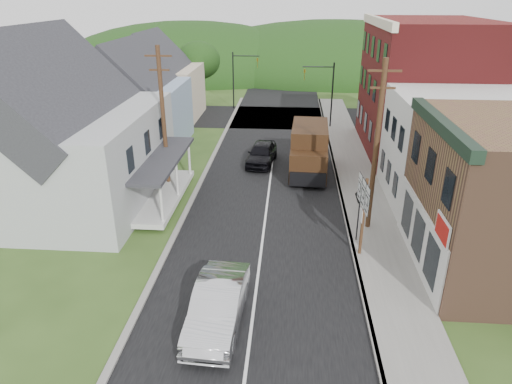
% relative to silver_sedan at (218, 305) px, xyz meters
% --- Properties ---
extents(ground, '(120.00, 120.00, 0.00)m').
position_rel_silver_sedan_xyz_m(ground, '(1.29, 4.79, -0.85)').
color(ground, '#2D4719').
rests_on(ground, ground).
extents(road, '(9.00, 90.00, 0.02)m').
position_rel_silver_sedan_xyz_m(road, '(1.29, 14.79, -0.85)').
color(road, black).
rests_on(road, ground).
extents(cross_road, '(60.00, 9.00, 0.02)m').
position_rel_silver_sedan_xyz_m(cross_road, '(1.29, 31.79, -0.85)').
color(cross_road, black).
rests_on(cross_road, ground).
extents(sidewalk_right, '(2.80, 55.00, 0.15)m').
position_rel_silver_sedan_xyz_m(sidewalk_right, '(7.19, 12.79, -0.77)').
color(sidewalk_right, slate).
rests_on(sidewalk_right, ground).
extents(curb_right, '(0.20, 55.00, 0.15)m').
position_rel_silver_sedan_xyz_m(curb_right, '(5.84, 12.79, -0.77)').
color(curb_right, slate).
rests_on(curb_right, ground).
extents(curb_left, '(0.30, 55.00, 0.12)m').
position_rel_silver_sedan_xyz_m(curb_left, '(-3.36, 12.79, -0.79)').
color(curb_left, slate).
rests_on(curb_left, ground).
extents(storefront_white, '(8.00, 7.00, 6.50)m').
position_rel_silver_sedan_xyz_m(storefront_white, '(12.59, 12.29, 2.40)').
color(storefront_white, silver).
rests_on(storefront_white, ground).
extents(storefront_red, '(8.00, 12.00, 10.00)m').
position_rel_silver_sedan_xyz_m(storefront_red, '(12.59, 21.79, 4.15)').
color(storefront_red, maroon).
rests_on(storefront_red, ground).
extents(house_gray, '(10.20, 12.24, 8.35)m').
position_rel_silver_sedan_xyz_m(house_gray, '(-10.71, 10.79, 3.39)').
color(house_gray, '#A9ADAF').
rests_on(house_gray, ground).
extents(house_blue, '(7.14, 8.16, 7.28)m').
position_rel_silver_sedan_xyz_m(house_blue, '(-9.71, 21.79, 2.85)').
color(house_blue, '#8295B2').
rests_on(house_blue, ground).
extents(house_cream, '(7.14, 8.16, 7.28)m').
position_rel_silver_sedan_xyz_m(house_cream, '(-10.21, 30.79, 2.85)').
color(house_cream, beige).
rests_on(house_cream, ground).
extents(utility_pole_right, '(1.60, 0.26, 9.00)m').
position_rel_silver_sedan_xyz_m(utility_pole_right, '(6.89, 8.29, 3.81)').
color(utility_pole_right, '#472D19').
rests_on(utility_pole_right, ground).
extents(utility_pole_left, '(1.60, 0.26, 9.00)m').
position_rel_silver_sedan_xyz_m(utility_pole_left, '(-5.21, 12.79, 3.81)').
color(utility_pole_left, '#472D19').
rests_on(utility_pole_left, ground).
extents(traffic_signal_right, '(2.87, 0.20, 6.00)m').
position_rel_silver_sedan_xyz_m(traffic_signal_right, '(5.59, 28.29, 2.91)').
color(traffic_signal_right, black).
rests_on(traffic_signal_right, ground).
extents(traffic_signal_left, '(2.87, 0.20, 6.00)m').
position_rel_silver_sedan_xyz_m(traffic_signal_left, '(-3.01, 35.29, 2.91)').
color(traffic_signal_left, black).
rests_on(traffic_signal_left, ground).
extents(tree_left_b, '(4.80, 4.80, 6.94)m').
position_rel_silver_sedan_xyz_m(tree_left_b, '(-15.71, 16.79, 4.04)').
color(tree_left_b, '#382616').
rests_on(tree_left_b, ground).
extents(tree_left_c, '(5.80, 5.80, 8.41)m').
position_rel_silver_sedan_xyz_m(tree_left_c, '(-17.71, 24.79, 5.09)').
color(tree_left_c, '#382616').
rests_on(tree_left_c, ground).
extents(tree_left_d, '(4.80, 4.80, 6.94)m').
position_rel_silver_sedan_xyz_m(tree_left_d, '(-7.71, 36.79, 4.04)').
color(tree_left_d, '#382616').
rests_on(tree_left_d, ground).
extents(forested_ridge, '(90.00, 30.00, 16.00)m').
position_rel_silver_sedan_xyz_m(forested_ridge, '(1.29, 59.79, -0.85)').
color(forested_ridge, '#1A330F').
rests_on(forested_ridge, ground).
extents(silver_sedan, '(2.03, 5.22, 1.69)m').
position_rel_silver_sedan_xyz_m(silver_sedan, '(0.00, 0.00, 0.00)').
color(silver_sedan, silver).
rests_on(silver_sedan, ground).
extents(dark_sedan, '(2.36, 4.84, 1.59)m').
position_rel_silver_sedan_xyz_m(dark_sedan, '(0.49, 18.02, -0.05)').
color(dark_sedan, black).
rests_on(dark_sedan, ground).
extents(delivery_van, '(2.74, 6.14, 3.38)m').
position_rel_silver_sedan_xyz_m(delivery_van, '(3.90, 16.23, 0.86)').
color(delivery_van, black).
rests_on(delivery_van, ground).
extents(route_sign_cluster, '(0.27, 2.24, 3.92)m').
position_rel_silver_sedan_xyz_m(route_sign_cluster, '(6.03, 5.42, 1.84)').
color(route_sign_cluster, '#472D19').
rests_on(route_sign_cluster, sidewalk_right).
extents(warning_sign, '(0.31, 0.72, 2.79)m').
position_rel_silver_sedan_xyz_m(warning_sign, '(6.06, 6.76, 1.09)').
color(warning_sign, black).
rests_on(warning_sign, sidewalk_right).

